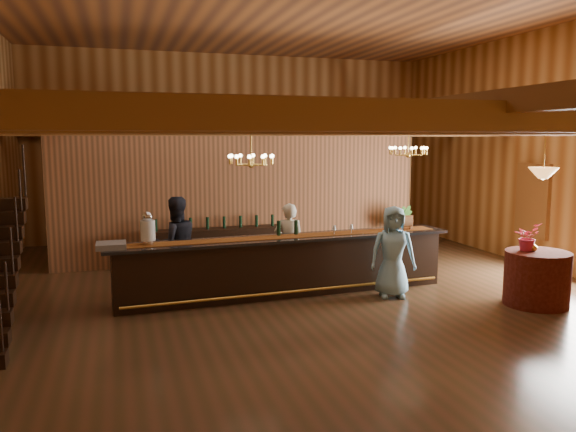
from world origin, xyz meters
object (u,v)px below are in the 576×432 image
object	(u,v)px
pendant_lamp	(543,173)
raffle_drum	(405,221)
tasting_bar	(286,265)
round_table	(537,278)
staff_second	(176,245)
backbar_shelf	(216,247)
chandelier_left	(251,159)
bartender	(289,244)
floor_plant	(398,230)
guest	(393,252)
chandelier_right	(408,150)
beverage_dispenser	(148,229)

from	to	relation	value
pendant_lamp	raffle_drum	bearing A→B (deg)	126.60
tasting_bar	raffle_drum	xyz separation A→B (m)	(2.60, 0.07, 0.73)
round_table	pendant_lamp	xyz separation A→B (m)	(-0.00, 0.00, 1.91)
round_table	staff_second	distance (m)	6.78
raffle_drum	backbar_shelf	bearing A→B (deg)	141.05
chandelier_left	backbar_shelf	bearing A→B (deg)	91.04
staff_second	raffle_drum	bearing A→B (deg)	159.68
pendant_lamp	bartender	world-z (taller)	pendant_lamp
staff_second	floor_plant	distance (m)	6.17
backbar_shelf	staff_second	world-z (taller)	staff_second
backbar_shelf	pendant_lamp	world-z (taller)	pendant_lamp
backbar_shelf	guest	xyz separation A→B (m)	(2.76, -3.64, 0.43)
bartender	guest	xyz separation A→B (m)	(1.61, -1.48, 0.03)
backbar_shelf	staff_second	bearing A→B (deg)	-119.48
guest	floor_plant	bearing A→B (deg)	77.13
chandelier_left	staff_second	distance (m)	2.49
guest	chandelier_left	bearing A→B (deg)	-167.56
chandelier_left	round_table	bearing A→B (deg)	-16.25
round_table	chandelier_left	distance (m)	5.59
staff_second	pendant_lamp	bearing A→B (deg)	144.03
pendant_lamp	tasting_bar	bearing A→B (deg)	154.11
raffle_drum	pendant_lamp	size ratio (longest dim) A/B	0.38
bartender	floor_plant	world-z (taller)	bartender
guest	chandelier_right	bearing A→B (deg)	69.97
chandelier_left	guest	distance (m)	3.23
chandelier_left	staff_second	bearing A→B (deg)	131.75
chandelier_left	chandelier_right	xyz separation A→B (m)	(3.73, 1.19, 0.11)
chandelier_right	round_table	bearing A→B (deg)	-65.11
staff_second	beverage_dispenser	bearing A→B (deg)	45.34
bartender	staff_second	bearing A→B (deg)	19.47
backbar_shelf	raffle_drum	bearing A→B (deg)	-39.52
round_table	staff_second	xyz separation A→B (m)	(-6.16, 2.80, 0.45)
chandelier_left	bartender	distance (m)	2.46
chandelier_right	bartender	bearing A→B (deg)	178.08
raffle_drum	chandelier_left	xyz separation A→B (m)	(-3.40, -0.64, 1.34)
bartender	floor_plant	distance (m)	4.08
beverage_dispenser	raffle_drum	world-z (taller)	beverage_dispenser
tasting_bar	staff_second	xyz separation A→B (m)	(-2.01, 0.79, 0.37)
tasting_bar	staff_second	distance (m)	2.19
beverage_dispenser	guest	xyz separation A→B (m)	(4.47, -0.69, -0.54)
beverage_dispenser	bartender	distance (m)	3.02
backbar_shelf	round_table	xyz separation A→B (m)	(5.01, -4.88, 0.05)
tasting_bar	floor_plant	bearing A→B (deg)	32.20
backbar_shelf	guest	world-z (taller)	guest
raffle_drum	guest	size ratio (longest dim) A/B	0.19
chandelier_right	floor_plant	distance (m)	3.08
bartender	guest	bearing A→B (deg)	158.92
raffle_drum	floor_plant	xyz separation A→B (m)	(1.25, 2.62, -0.65)
beverage_dispenser	bartender	bearing A→B (deg)	15.26
staff_second	guest	world-z (taller)	staff_second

